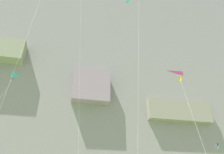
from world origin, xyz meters
name	(u,v)px	position (x,y,z in m)	size (l,w,h in m)	color
cliff_face	(88,77)	(-0.01, 63.84, 37.93)	(180.00, 26.43, 75.92)	gray
kite_delta_upper_mid	(8,84)	(-13.05, 29.40, 15.44)	(2.77, 6.02, 16.43)	teal
kite_delta_mid_left	(184,78)	(5.05, 17.95, 12.01)	(1.75, 3.45, 12.43)	#CC3399
kite_windsock_high_left	(218,146)	(22.34, 38.02, 11.15)	(2.91, 4.69, 11.64)	#38B2D1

